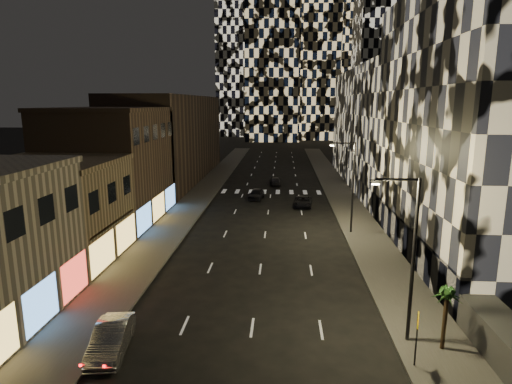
# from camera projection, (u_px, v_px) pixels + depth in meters

# --- Properties ---
(sidewalk_left) EXTENTS (4.00, 120.00, 0.15)m
(sidewalk_left) POSITION_uv_depth(u_px,v_px,m) (204.00, 190.00, 63.67)
(sidewalk_left) COLOR #47443F
(sidewalk_left) RESTS_ON ground
(sidewalk_right) EXTENTS (4.00, 120.00, 0.15)m
(sidewalk_right) POSITION_uv_depth(u_px,v_px,m) (339.00, 192.00, 62.44)
(sidewalk_right) COLOR #47443F
(sidewalk_right) RESTS_ON ground
(curb_left) EXTENTS (0.20, 120.00, 0.15)m
(curb_left) POSITION_uv_depth(u_px,v_px,m) (218.00, 191.00, 63.54)
(curb_left) COLOR #4C4C47
(curb_left) RESTS_ON ground
(curb_right) EXTENTS (0.20, 120.00, 0.15)m
(curb_right) POSITION_uv_depth(u_px,v_px,m) (325.00, 192.00, 62.57)
(curb_right) COLOR #4C4C47
(curb_right) RESTS_ON ground
(retail_tan) EXTENTS (10.00, 10.00, 8.00)m
(retail_tan) POSITION_uv_depth(u_px,v_px,m) (54.00, 213.00, 34.96)
(retail_tan) COLOR #826C4E
(retail_tan) RESTS_ON ground
(retail_brown) EXTENTS (10.00, 15.00, 12.00)m
(retail_brown) POSITION_uv_depth(u_px,v_px,m) (112.00, 167.00, 46.77)
(retail_brown) COLOR #4E3B2C
(retail_brown) RESTS_ON ground
(retail_filler_left) EXTENTS (10.00, 40.00, 14.00)m
(retail_filler_left) POSITION_uv_depth(u_px,v_px,m) (173.00, 138.00, 72.45)
(retail_filler_left) COLOR #4E3B2C
(retail_filler_left) RESTS_ON ground
(midrise_right) EXTENTS (16.00, 25.00, 22.00)m
(midrise_right) POSITION_uv_depth(u_px,v_px,m) (509.00, 126.00, 34.68)
(midrise_right) COLOR #232326
(midrise_right) RESTS_ON ground
(midrise_base) EXTENTS (0.60, 25.00, 3.00)m
(midrise_base) POSITION_uv_depth(u_px,v_px,m) (404.00, 236.00, 37.09)
(midrise_base) COLOR #383838
(midrise_base) RESTS_ON ground
(plinth_right) EXTENTS (2.00, 8.00, 2.00)m
(plinth_right) POSITION_uv_depth(u_px,v_px,m) (511.00, 349.00, 21.03)
(plinth_right) COLOR #383838
(plinth_right) RESTS_ON ground
(midrise_filler_right) EXTENTS (16.00, 40.00, 18.00)m
(midrise_filler_right) POSITION_uv_depth(u_px,v_px,m) (400.00, 128.00, 66.84)
(midrise_filler_right) COLOR #232326
(midrise_filler_right) RESTS_ON ground
(streetlight_near) EXTENTS (2.55, 0.25, 9.00)m
(streetlight_near) POSITION_uv_depth(u_px,v_px,m) (409.00, 249.00, 22.38)
(streetlight_near) COLOR black
(streetlight_near) RESTS_ON sidewalk_right
(streetlight_far) EXTENTS (2.55, 0.25, 9.00)m
(streetlight_far) POSITION_uv_depth(u_px,v_px,m) (351.00, 181.00, 41.92)
(streetlight_far) COLOR black
(streetlight_far) RESTS_ON sidewalk_right
(car_silver_parked) EXTENTS (2.23, 4.82, 1.53)m
(car_silver_parked) POSITION_uv_depth(u_px,v_px,m) (111.00, 338.00, 22.39)
(car_silver_parked) COLOR gray
(car_silver_parked) RESTS_ON ground
(car_dark_midlane) EXTENTS (2.24, 4.42, 1.44)m
(car_dark_midlane) POSITION_uv_depth(u_px,v_px,m) (256.00, 194.00, 58.07)
(car_dark_midlane) COLOR black
(car_dark_midlane) RESTS_ON ground
(car_dark_oncoming) EXTENTS (1.90, 4.25, 1.21)m
(car_dark_oncoming) POSITION_uv_depth(u_px,v_px,m) (275.00, 181.00, 68.43)
(car_dark_oncoming) COLOR black
(car_dark_oncoming) RESTS_ON ground
(car_dark_rightlane) EXTENTS (2.60, 4.84, 1.29)m
(car_dark_rightlane) POSITION_uv_depth(u_px,v_px,m) (303.00, 202.00, 53.84)
(car_dark_rightlane) COLOR black
(car_dark_rightlane) RESTS_ON ground
(ped_sign) EXTENTS (0.35, 0.92, 2.88)m
(ped_sign) POSITION_uv_depth(u_px,v_px,m) (417.00, 328.00, 20.74)
(ped_sign) COLOR black
(ped_sign) RESTS_ON sidewalk_right
(palm_tree) EXTENTS (1.76, 1.72, 3.44)m
(palm_tree) POSITION_uv_depth(u_px,v_px,m) (447.00, 298.00, 22.01)
(palm_tree) COLOR #47331E
(palm_tree) RESTS_ON sidewalk_right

